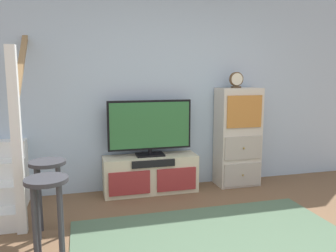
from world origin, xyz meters
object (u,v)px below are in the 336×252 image
(television, at_px, (150,126))
(bar_stool_far, at_px, (48,180))
(desk_clock, at_px, (236,80))
(side_cabinet, at_px, (238,137))
(media_console, at_px, (151,174))
(bar_stool_near, at_px, (47,201))

(television, distance_m, bar_stool_far, 1.53)
(television, relative_size, bar_stool_far, 1.48)
(television, bearing_deg, desk_clock, -1.39)
(side_cabinet, height_order, bar_stool_far, side_cabinet)
(media_console, height_order, desk_clock, desk_clock)
(television, bearing_deg, side_cabinet, -0.64)
(media_console, relative_size, desk_clock, 5.73)
(bar_stool_near, bearing_deg, bar_stool_far, 93.85)
(media_console, height_order, bar_stool_near, bar_stool_near)
(side_cabinet, distance_m, desk_clock, 0.78)
(side_cabinet, distance_m, bar_stool_near, 2.79)
(bar_stool_near, distance_m, bar_stool_far, 0.56)
(television, height_order, bar_stool_far, television)
(media_console, bearing_deg, desk_clock, -0.23)
(television, xyz_separation_m, bar_stool_near, (-1.14, -1.48, -0.33))
(television, height_order, bar_stool_near, television)
(media_console, xyz_separation_m, side_cabinet, (1.23, 0.01, 0.43))
(desk_clock, bearing_deg, media_console, 179.77)
(bar_stool_near, bearing_deg, television, 52.33)
(desk_clock, bearing_deg, bar_stool_near, -147.97)
(desk_clock, relative_size, bar_stool_far, 0.29)
(media_console, height_order, bar_stool_far, bar_stool_far)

